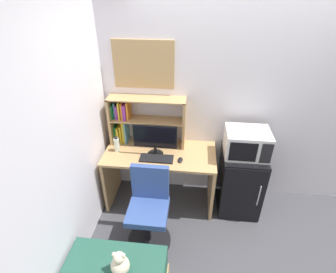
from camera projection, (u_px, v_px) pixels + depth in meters
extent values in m
cube|color=silver|center=(275.00, 104.00, 2.96)|extent=(6.40, 0.04, 2.60)
cube|color=silver|center=(28.00, 187.00, 1.77)|extent=(0.04, 4.40, 2.60)
cube|color=tan|center=(160.00, 154.00, 3.08)|extent=(1.32, 0.64, 0.03)
cube|color=tan|center=(111.00, 175.00, 3.34)|extent=(0.04, 0.57, 0.73)
cube|color=tan|center=(212.00, 182.00, 3.21)|extent=(0.04, 0.57, 0.73)
cube|color=tan|center=(112.00, 120.00, 3.15)|extent=(0.03, 0.23, 0.60)
cube|color=tan|center=(184.00, 123.00, 3.06)|extent=(0.03, 0.23, 0.60)
cube|color=tan|center=(146.00, 99.00, 2.95)|extent=(0.91, 0.23, 0.01)
cube|color=tan|center=(147.00, 120.00, 3.09)|extent=(0.85, 0.23, 0.01)
cube|color=#197233|center=(116.00, 132.00, 3.26)|extent=(0.03, 0.15, 0.22)
cube|color=gold|center=(119.00, 133.00, 3.25)|extent=(0.02, 0.18, 0.21)
cube|color=gold|center=(122.00, 133.00, 3.25)|extent=(0.02, 0.16, 0.23)
cube|color=gold|center=(124.00, 131.00, 3.24)|extent=(0.03, 0.15, 0.28)
cube|color=teal|center=(127.00, 131.00, 3.22)|extent=(0.02, 0.18, 0.29)
cube|color=#197233|center=(113.00, 110.00, 3.10)|extent=(0.02, 0.16, 0.17)
cube|color=teal|center=(116.00, 109.00, 3.10)|extent=(0.02, 0.13, 0.20)
cube|color=purple|center=(118.00, 111.00, 3.09)|extent=(0.03, 0.17, 0.17)
cube|color=gold|center=(120.00, 109.00, 3.07)|extent=(0.02, 0.18, 0.22)
cube|color=orange|center=(123.00, 110.00, 3.08)|extent=(0.02, 0.17, 0.21)
cube|color=purple|center=(126.00, 110.00, 3.08)|extent=(0.04, 0.18, 0.19)
cube|color=orange|center=(129.00, 109.00, 3.06)|extent=(0.02, 0.18, 0.22)
cylinder|color=black|center=(155.00, 154.00, 3.03)|extent=(0.19, 0.19, 0.02)
cylinder|color=black|center=(155.00, 150.00, 3.00)|extent=(0.04, 0.04, 0.10)
cube|color=black|center=(155.00, 137.00, 2.91)|extent=(0.50, 0.01, 0.29)
cube|color=black|center=(155.00, 137.00, 2.91)|extent=(0.48, 0.02, 0.26)
cube|color=black|center=(157.00, 159.00, 2.95)|extent=(0.38, 0.16, 0.02)
ellipsoid|color=black|center=(180.00, 160.00, 2.92)|extent=(0.06, 0.10, 0.03)
cylinder|color=silver|center=(117.00, 145.00, 3.06)|extent=(0.07, 0.07, 0.17)
cylinder|color=black|center=(116.00, 138.00, 3.01)|extent=(0.04, 0.04, 0.02)
cube|color=black|center=(240.00, 181.00, 3.18)|extent=(0.49, 0.54, 0.81)
cube|color=black|center=(243.00, 197.00, 2.95)|extent=(0.47, 0.01, 0.78)
cylinder|color=#B2B2B7|center=(259.00, 196.00, 2.90)|extent=(0.01, 0.01, 0.28)
cube|color=silver|center=(247.00, 143.00, 2.89)|extent=(0.48, 0.39, 0.30)
cube|color=black|center=(243.00, 152.00, 2.73)|extent=(0.29, 0.01, 0.23)
cube|color=black|center=(266.00, 154.00, 2.71)|extent=(0.12, 0.01, 0.24)
cylinder|color=black|center=(150.00, 240.00, 2.90)|extent=(0.48, 0.48, 0.04)
cylinder|color=black|center=(149.00, 227.00, 2.79)|extent=(0.04, 0.04, 0.43)
cube|color=#334C8C|center=(148.00, 212.00, 2.67)|extent=(0.41, 0.41, 0.07)
cube|color=#334C8C|center=(150.00, 182.00, 2.70)|extent=(0.39, 0.06, 0.41)
sphere|color=beige|center=(120.00, 265.00, 2.14)|extent=(0.16, 0.16, 0.16)
sphere|color=beige|center=(119.00, 258.00, 2.09)|extent=(0.10, 0.10, 0.10)
sphere|color=beige|center=(114.00, 254.00, 2.07)|extent=(0.04, 0.04, 0.04)
sphere|color=beige|center=(123.00, 255.00, 2.07)|extent=(0.04, 0.04, 0.04)
cube|color=tan|center=(144.00, 65.00, 2.86)|extent=(0.69, 0.02, 0.53)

